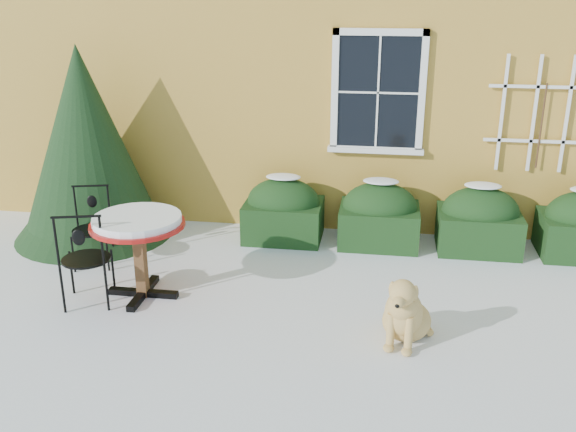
% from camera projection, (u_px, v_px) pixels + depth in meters
% --- Properties ---
extents(ground, '(80.00, 80.00, 0.00)m').
position_uv_depth(ground, '(273.00, 333.00, 6.49)').
color(ground, white).
rests_on(ground, ground).
extents(hedge_row, '(4.95, 0.80, 0.91)m').
position_uv_depth(hedge_row, '(429.00, 218.00, 8.49)').
color(hedge_row, black).
rests_on(hedge_row, ground).
extents(evergreen_shrub, '(2.16, 2.16, 2.61)m').
position_uv_depth(evergreen_shrub, '(88.00, 162.00, 8.68)').
color(evergreen_shrub, black).
rests_on(evergreen_shrub, ground).
extents(bistro_table, '(1.03, 1.03, 0.96)m').
position_uv_depth(bistro_table, '(138.00, 230.00, 6.99)').
color(bistro_table, black).
rests_on(bistro_table, ground).
extents(patio_chair_near, '(0.60, 0.59, 1.10)m').
position_uv_depth(patio_chair_near, '(85.00, 258.00, 6.90)').
color(patio_chair_near, black).
rests_on(patio_chair_near, ground).
extents(patio_chair_far, '(0.53, 0.53, 0.98)m').
position_uv_depth(patio_chair_far, '(92.00, 227.00, 7.94)').
color(patio_chair_far, black).
rests_on(patio_chair_far, ground).
extents(dog, '(0.60, 0.81, 0.76)m').
position_uv_depth(dog, '(405.00, 314.00, 6.23)').
color(dog, '#DBB062').
rests_on(dog, ground).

